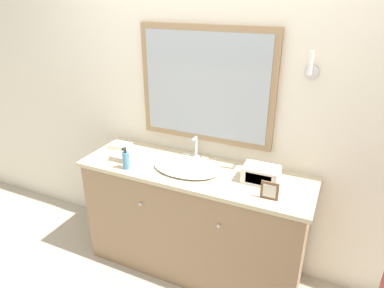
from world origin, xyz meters
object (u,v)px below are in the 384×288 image
(soap_bottle, at_px, (126,160))
(appliance_box, at_px, (261,174))
(sink_basin, at_px, (186,167))
(picture_frame, at_px, (270,191))

(soap_bottle, xyz_separation_m, appliance_box, (0.93, 0.22, -0.01))
(appliance_box, bearing_deg, soap_bottle, -166.58)
(sink_basin, relative_size, soap_bottle, 2.89)
(appliance_box, xyz_separation_m, picture_frame, (0.10, -0.19, 0.00))
(sink_basin, bearing_deg, soap_bottle, -157.11)
(sink_basin, xyz_separation_m, appliance_box, (0.53, 0.05, 0.04))
(soap_bottle, relative_size, appliance_box, 0.71)
(sink_basin, relative_size, picture_frame, 4.11)
(sink_basin, distance_m, picture_frame, 0.65)
(appliance_box, height_order, picture_frame, picture_frame)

